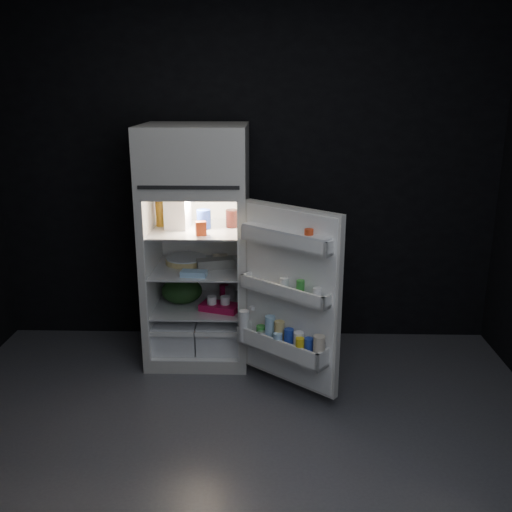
{
  "coord_description": "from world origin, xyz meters",
  "views": [
    {
      "loc": [
        0.19,
        -2.81,
        2.04
      ],
      "look_at": [
        0.1,
        1.0,
        0.9
      ],
      "focal_mm": 40.0,
      "sensor_mm": 36.0,
      "label": 1
    }
  ],
  "objects_px": {
    "refrigerator": "(197,236)",
    "yogurt_tray": "(220,307)",
    "fridge_door": "(289,302)",
    "egg_carton": "(215,264)",
    "milk_jug": "(178,213)"
  },
  "relations": [
    {
      "from": "fridge_door",
      "to": "egg_carton",
      "type": "distance_m",
      "value": 0.78
    },
    {
      "from": "refrigerator",
      "to": "yogurt_tray",
      "type": "relative_size",
      "value": 6.23
    },
    {
      "from": "refrigerator",
      "to": "egg_carton",
      "type": "relative_size",
      "value": 6.47
    },
    {
      "from": "refrigerator",
      "to": "yogurt_tray",
      "type": "distance_m",
      "value": 0.56
    },
    {
      "from": "egg_carton",
      "to": "yogurt_tray",
      "type": "xyz_separation_m",
      "value": [
        0.04,
        -0.1,
        -0.31
      ]
    },
    {
      "from": "yogurt_tray",
      "to": "milk_jug",
      "type": "bearing_deg",
      "value": 177.24
    },
    {
      "from": "milk_jug",
      "to": "egg_carton",
      "type": "distance_m",
      "value": 0.47
    },
    {
      "from": "refrigerator",
      "to": "fridge_door",
      "type": "bearing_deg",
      "value": -42.67
    },
    {
      "from": "fridge_door",
      "to": "milk_jug",
      "type": "distance_m",
      "value": 1.1
    },
    {
      "from": "milk_jug",
      "to": "egg_carton",
      "type": "height_order",
      "value": "milk_jug"
    },
    {
      "from": "refrigerator",
      "to": "egg_carton",
      "type": "distance_m",
      "value": 0.25
    },
    {
      "from": "fridge_door",
      "to": "egg_carton",
      "type": "xyz_separation_m",
      "value": [
        -0.53,
        0.56,
        0.08
      ]
    },
    {
      "from": "milk_jug",
      "to": "yogurt_tray",
      "type": "relative_size",
      "value": 0.84
    },
    {
      "from": "refrigerator",
      "to": "fridge_door",
      "type": "distance_m",
      "value": 0.96
    },
    {
      "from": "egg_carton",
      "to": "yogurt_tray",
      "type": "distance_m",
      "value": 0.33
    }
  ]
}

